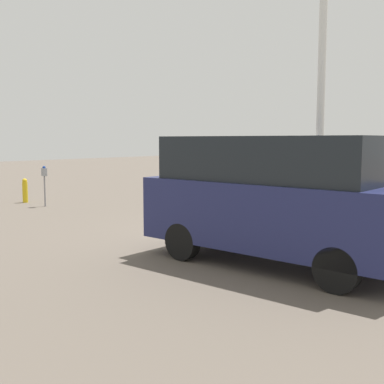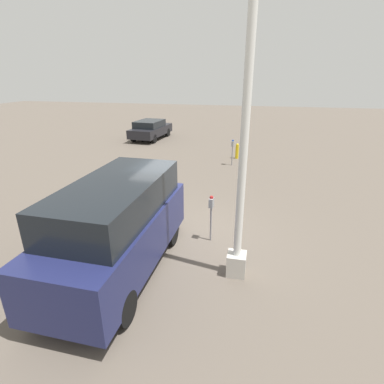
{
  "view_description": "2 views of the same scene",
  "coord_description": "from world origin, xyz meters",
  "views": [
    {
      "loc": [
        6.3,
        -8.61,
        2.22
      ],
      "look_at": [
        -0.18,
        -0.82,
        1.11
      ],
      "focal_mm": 45.0,
      "sensor_mm": 36.0,
      "label": 1
    },
    {
      "loc": [
        7.66,
        1.85,
        4.48
      ],
      "look_at": [
        -0.5,
        -0.03,
        1.17
      ],
      "focal_mm": 28.0,
      "sensor_mm": 36.0,
      "label": 2
    }
  ],
  "objects": [
    {
      "name": "ground_plane",
      "position": [
        0.0,
        0.0,
        0.0
      ],
      "size": [
        80.0,
        80.0,
        0.0
      ],
      "primitive_type": "plane",
      "color": "#60564C"
    },
    {
      "name": "parking_meter_near",
      "position": [
        0.18,
        0.68,
        1.02
      ],
      "size": [
        0.21,
        0.13,
        1.39
      ],
      "rotation": [
        0.0,
        0.0,
        -0.09
      ],
      "color": "gray",
      "rests_on": "ground"
    },
    {
      "name": "parking_meter_far",
      "position": [
        -7.64,
        0.48,
        1.0
      ],
      "size": [
        0.21,
        0.13,
        1.35
      ],
      "rotation": [
        0.0,
        0.0,
        -0.09
      ],
      "color": "gray",
      "rests_on": "ground"
    },
    {
      "name": "lamp_post",
      "position": [
        1.59,
        1.53,
        2.51
      ],
      "size": [
        0.44,
        0.44,
        6.91
      ],
      "color": "beige",
      "rests_on": "ground"
    },
    {
      "name": "parked_van",
      "position": [
        2.05,
        -1.2,
        1.22
      ],
      "size": [
        4.85,
        1.93,
        2.28
      ],
      "rotation": [
        0.0,
        0.0,
        -0.01
      ],
      "color": "navy",
      "rests_on": "ground"
    },
    {
      "name": "car_distant",
      "position": [
        -13.14,
        -6.05,
        0.73
      ],
      "size": [
        4.23,
        2.09,
        1.37
      ],
      "rotation": [
        0.0,
        0.0,
        3.06
      ],
      "color": "black",
      "rests_on": "ground"
    },
    {
      "name": "fire_hydrant",
      "position": [
        -9.07,
        0.62,
        0.43
      ],
      "size": [
        0.18,
        0.18,
        0.86
      ],
      "color": "gold",
      "rests_on": "ground"
    }
  ]
}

